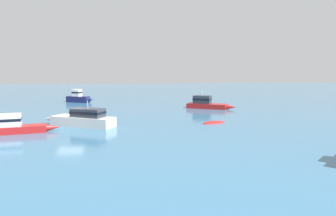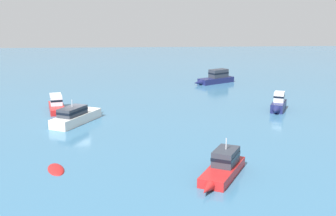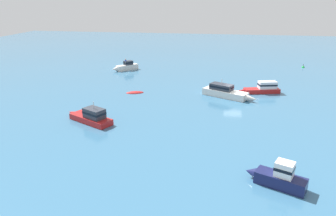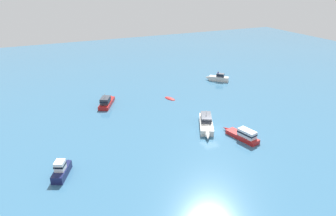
# 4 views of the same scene
# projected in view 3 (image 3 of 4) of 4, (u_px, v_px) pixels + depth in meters

# --- Properties ---
(ground_plane) EXTENTS (160.00, 160.00, 0.00)m
(ground_plane) POSITION_uv_depth(u_px,v_px,m) (234.00, 97.00, 45.53)
(ground_plane) COLOR teal
(launch) EXTENTS (2.79, 6.53, 1.73)m
(launch) POSITION_uv_depth(u_px,v_px,m) (263.00, 88.00, 47.36)
(launch) COLOR #B21E1E
(launch) RESTS_ON ground
(dinghy) EXTENTS (1.95, 2.88, 0.44)m
(dinghy) POSITION_uv_depth(u_px,v_px,m) (135.00, 93.00, 47.45)
(dinghy) COLOR #B21E1E
(dinghy) RESTS_ON ground
(cabin_cruiser) EXTENTS (4.70, 4.60, 2.22)m
(cabin_cruiser) POSITION_uv_depth(u_px,v_px,m) (126.00, 67.00, 61.78)
(cabin_cruiser) COLOR silver
(cabin_cruiser) RESTS_ON ground
(powerboat) EXTENTS (4.29, 6.68, 2.62)m
(powerboat) POSITION_uv_depth(u_px,v_px,m) (91.00, 116.00, 36.23)
(powerboat) COLOR #B21E1E
(powerboat) RESTS_ON ground
(cabin_cruiser_1) EXTENTS (2.99, 4.68, 2.14)m
(cabin_cruiser_1) POSITION_uv_depth(u_px,v_px,m) (278.00, 177.00, 24.00)
(cabin_cruiser_1) COLOR #191E4C
(cabin_cruiser_1) RESTS_ON ground
(motor_cruiser_1) EXTENTS (5.00, 7.84, 2.55)m
(motor_cruiser_1) POSITION_uv_depth(u_px,v_px,m) (226.00, 92.00, 45.35)
(motor_cruiser_1) COLOR silver
(motor_cruiser_1) RESTS_ON ground
(channel_buoy) EXTENTS (0.58, 0.58, 0.98)m
(channel_buoy) POSITION_uv_depth(u_px,v_px,m) (303.00, 67.00, 64.30)
(channel_buoy) COLOR green
(channel_buoy) RESTS_ON ground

